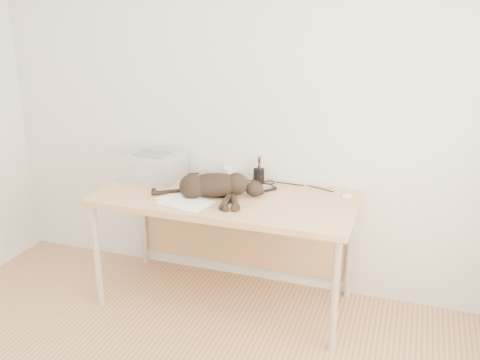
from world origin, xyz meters
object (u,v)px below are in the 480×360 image
(printer, at_px, (153,166))
(mug, at_px, (230,174))
(pen_cup, at_px, (259,176))
(mouse, at_px, (347,194))
(desk, at_px, (229,211))
(cat, at_px, (213,186))

(printer, distance_m, mug, 0.52)
(printer, height_order, pen_cup, pen_cup)
(pen_cup, height_order, mouse, pen_cup)
(desk, distance_m, pen_cup, 0.30)
(desk, xyz_separation_m, cat, (-0.06, -0.12, 0.20))
(cat, xyz_separation_m, mouse, (0.78, 0.26, -0.05))
(printer, bearing_deg, mug, 12.30)
(mug, xyz_separation_m, pen_cup, (0.20, 0.01, 0.01))
(desk, xyz_separation_m, printer, (-0.57, 0.08, 0.22))
(cat, bearing_deg, mouse, -0.12)
(mug, bearing_deg, pen_cup, 2.89)
(cat, distance_m, pen_cup, 0.38)
(desk, bearing_deg, mug, 108.71)
(printer, bearing_deg, pen_cup, 9.70)
(mouse, bearing_deg, mug, -166.29)
(desk, distance_m, printer, 0.62)
(mug, height_order, mouse, mug)
(mug, relative_size, pen_cup, 0.53)
(printer, xyz_separation_m, mug, (0.50, 0.11, -0.04))
(pen_cup, bearing_deg, cat, -120.68)
(mug, bearing_deg, mouse, -3.96)
(pen_cup, distance_m, mouse, 0.59)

